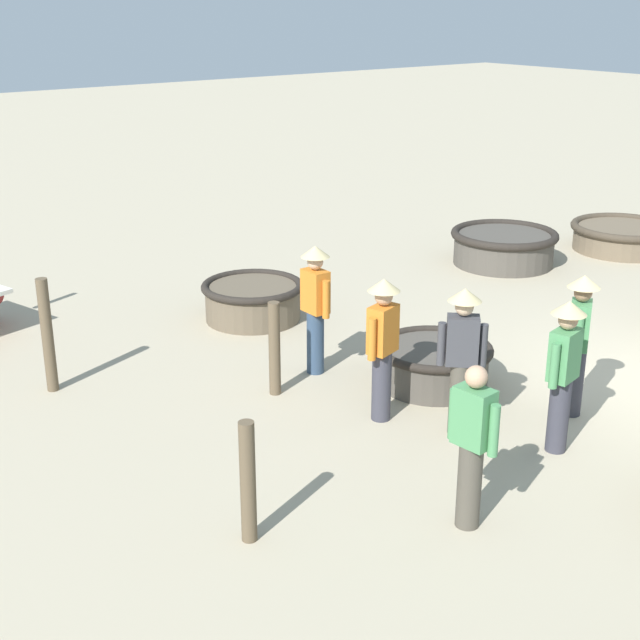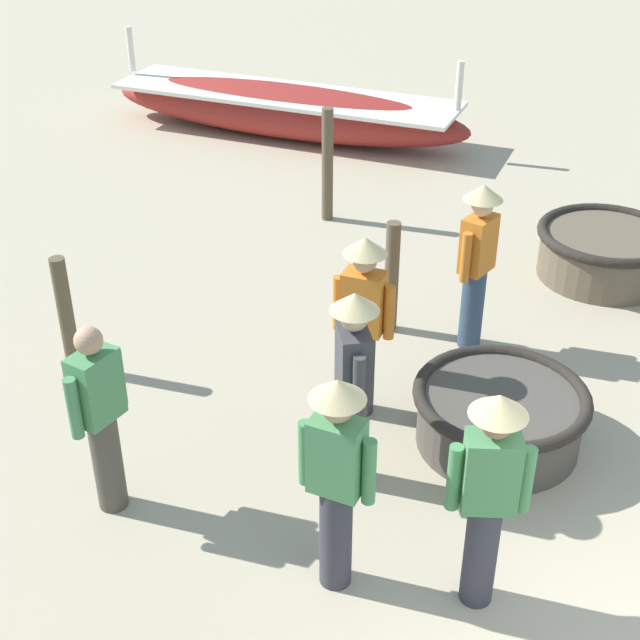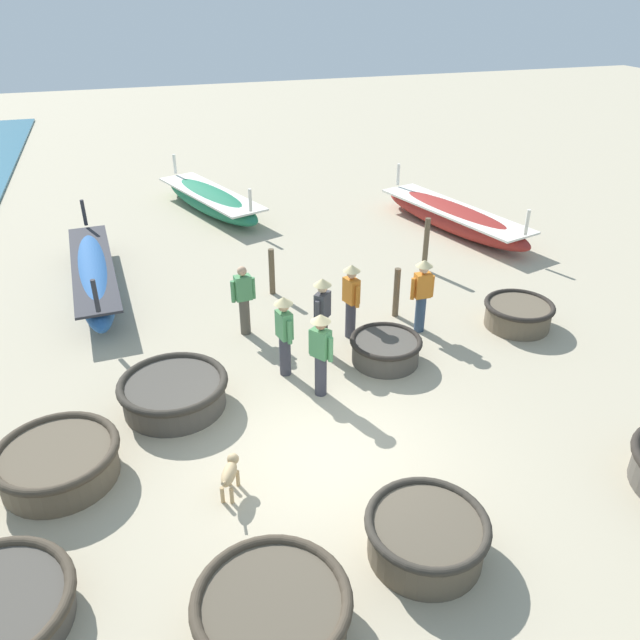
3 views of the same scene
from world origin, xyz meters
name	(u,v)px [view 2 (image 2 of 3)]	position (x,y,z in m)	size (l,w,h in m)	color
coracle_front_right	(499,414)	(1.91, 2.34, 0.29)	(1.44, 1.44, 0.53)	#4C473F
coracle_far_left	(605,251)	(5.24, 2.80, 0.31)	(1.51, 1.51, 0.57)	brown
long_boat_white_hull	(285,109)	(6.72, 8.57, 0.40)	(2.74, 6.00, 1.42)	maroon
fisherman_standing_left	(489,489)	(0.34, 1.67, 0.96)	(0.37, 0.45, 1.67)	#383842
fisherman_by_coracle	(477,257)	(3.09, 3.27, 0.96)	(0.53, 0.36, 1.67)	#2D425B
fisherman_standing_right	(363,316)	(1.58, 3.49, 0.96)	(0.36, 0.51, 1.67)	#383842
fisherman_crouching	(337,472)	(-0.11, 2.51, 0.96)	(0.36, 0.52, 1.67)	#383842
fisherman_hauling	(353,378)	(0.81, 3.04, 0.96)	(0.39, 0.41, 1.67)	#4C473D
fisherman_with_hat	(100,416)	(-0.53, 4.29, 0.84)	(0.53, 0.25, 1.57)	#4C473D
mooring_post_inland	(392,277)	(2.87, 4.05, 0.58)	(0.14, 0.14, 1.17)	brown
mooring_post_mid_beach	(66,315)	(0.48, 5.99, 0.58)	(0.14, 0.14, 1.16)	brown
mooring_post_shoreline	(327,165)	(4.60, 6.14, 0.71)	(0.14, 0.14, 1.42)	brown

